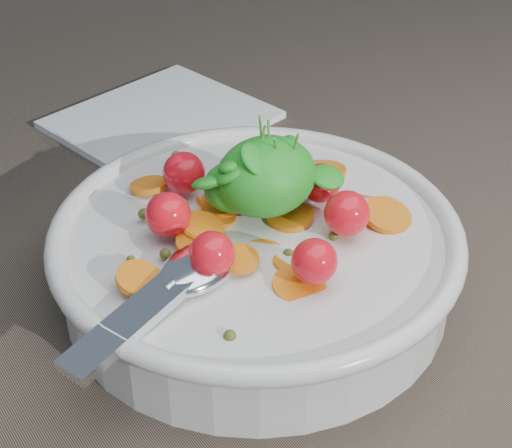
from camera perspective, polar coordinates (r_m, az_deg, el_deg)
ground at (r=0.51m, az=3.70°, el=-5.41°), size 6.00×6.00×0.00m
bowl at (r=0.50m, az=-0.03°, el=-2.01°), size 0.28×0.26×0.11m
napkin at (r=0.71m, az=-6.90°, el=7.55°), size 0.20×0.18×0.01m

